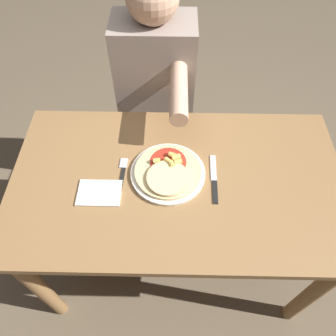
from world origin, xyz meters
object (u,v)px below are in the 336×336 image
(pizza, at_px, (168,171))
(dining_table, at_px, (177,196))
(knife, at_px, (214,179))
(plate, at_px, (168,173))
(fork, at_px, (122,174))
(person_diner, at_px, (156,85))

(pizza, bearing_deg, dining_table, -29.36)
(dining_table, height_order, knife, knife)
(dining_table, relative_size, knife, 5.73)
(dining_table, xyz_separation_m, knife, (0.14, 0.00, 0.12))
(plate, distance_m, knife, 0.18)
(plate, distance_m, pizza, 0.02)
(fork, relative_size, person_diner, 0.14)
(plate, distance_m, fork, 0.17)
(pizza, relative_size, knife, 1.14)
(pizza, bearing_deg, knife, -5.90)
(fork, distance_m, person_diner, 0.54)
(knife, xyz_separation_m, person_diner, (-0.24, 0.54, -0.01))
(fork, relative_size, knife, 0.80)
(plate, relative_size, fork, 1.60)
(knife, bearing_deg, person_diner, 113.86)
(pizza, relative_size, fork, 1.43)
(person_diner, bearing_deg, pizza, -82.68)
(plate, bearing_deg, pizza, -81.58)
(plate, relative_size, pizza, 1.12)
(dining_table, distance_m, person_diner, 0.57)
(knife, relative_size, person_diner, 0.18)
(plate, height_order, fork, plate)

